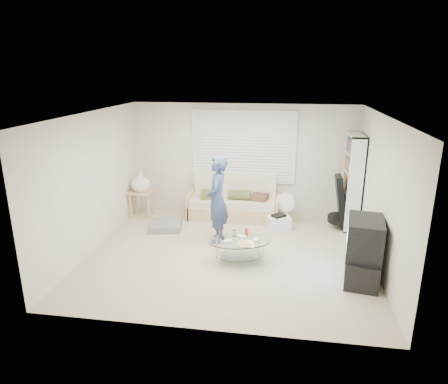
% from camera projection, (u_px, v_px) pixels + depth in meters
% --- Properties ---
extents(ground, '(5.00, 5.00, 0.00)m').
position_uv_depth(ground, '(229.00, 253.00, 7.25)').
color(ground, '#B4A68C').
rests_on(ground, ground).
extents(room_shell, '(5.02, 4.52, 2.51)m').
position_uv_depth(room_shell, '(233.00, 160.00, 7.22)').
color(room_shell, beige).
rests_on(room_shell, ground).
extents(window_blinds, '(2.32, 0.08, 1.62)m').
position_uv_depth(window_blinds, '(243.00, 147.00, 8.87)').
color(window_blinds, silver).
rests_on(window_blinds, ground).
extents(futon_sofa, '(2.00, 0.81, 0.98)m').
position_uv_depth(futon_sofa, '(233.00, 204.00, 8.95)').
color(futon_sofa, tan).
rests_on(futon_sofa, ground).
extents(grey_floor_pillow, '(0.74, 0.74, 0.14)m').
position_uv_depth(grey_floor_pillow, '(166.00, 225.00, 8.37)').
color(grey_floor_pillow, slate).
rests_on(grey_floor_pillow, ground).
extents(side_table, '(0.53, 0.42, 1.04)m').
position_uv_depth(side_table, '(141.00, 184.00, 8.87)').
color(side_table, tan).
rests_on(side_table, ground).
extents(bookshelf, '(0.31, 0.83, 1.97)m').
position_uv_depth(bookshelf, '(352.00, 182.00, 8.23)').
color(bookshelf, white).
rests_on(bookshelf, ground).
extents(guitar_case, '(0.41, 0.42, 1.13)m').
position_uv_depth(guitar_case, '(340.00, 206.00, 8.26)').
color(guitar_case, black).
rests_on(guitar_case, ground).
extents(floor_fan, '(0.43, 0.28, 0.69)m').
position_uv_depth(floor_fan, '(285.00, 205.00, 8.59)').
color(floor_fan, white).
rests_on(floor_fan, ground).
extents(storage_bin, '(0.55, 0.46, 0.33)m').
position_uv_depth(storage_bin, '(278.00, 223.00, 8.31)').
color(storage_bin, white).
rests_on(storage_bin, ground).
extents(tv_unit, '(0.64, 1.00, 1.02)m').
position_uv_depth(tv_unit, '(363.00, 251.00, 6.22)').
color(tv_unit, black).
rests_on(tv_unit, ground).
extents(coffee_table, '(1.23, 0.95, 0.52)m').
position_uv_depth(coffee_table, '(240.00, 244.00, 6.86)').
color(coffee_table, silver).
rests_on(coffee_table, ground).
extents(standing_person, '(0.42, 0.62, 1.68)m').
position_uv_depth(standing_person, '(217.00, 200.00, 7.55)').
color(standing_person, navy).
rests_on(standing_person, ground).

